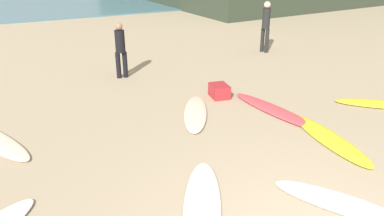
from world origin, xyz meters
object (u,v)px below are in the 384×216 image
(surfboard_4, at_px, (274,110))
(surfboard_9, at_px, (195,113))
(surfboard_0, at_px, (330,139))
(surfboard_3, at_px, (202,206))
(surfboard_10, at_px, (339,202))
(surfboard_8, at_px, (380,104))
(beachgoer_near, at_px, (120,48))
(beachgoer_mid, at_px, (266,24))
(beach_cooler, at_px, (219,91))

(surfboard_4, distance_m, surfboard_9, 1.85)
(surfboard_0, relative_size, surfboard_3, 0.96)
(surfboard_3, height_order, surfboard_10, surfboard_10)
(surfboard_0, relative_size, surfboard_10, 1.18)
(surfboard_8, xyz_separation_m, beachgoer_near, (-5.00, 4.95, 0.85))
(surfboard_10, relative_size, beachgoer_near, 1.23)
(surfboard_8, bearing_deg, beachgoer_near, 84.07)
(beachgoer_near, bearing_deg, surfboard_10, 104.63)
(surfboard_9, bearing_deg, surfboard_4, 6.78)
(surfboard_10, xyz_separation_m, beachgoer_mid, (4.48, 7.85, 1.00))
(surfboard_3, xyz_separation_m, surfboard_4, (3.18, 2.38, 0.01))
(surfboard_0, relative_size, surfboard_9, 1.10)
(surfboard_9, relative_size, beach_cooler, 3.87)
(surfboard_10, bearing_deg, surfboard_3, -55.04)
(surfboard_8, bearing_deg, surfboard_10, 160.00)
(surfboard_9, relative_size, surfboard_10, 1.07)
(surfboard_10, bearing_deg, beachgoer_mid, -150.73)
(beachgoer_near, bearing_deg, surfboard_8, 141.14)
(beachgoer_mid, bearing_deg, surfboard_0, -42.70)
(surfboard_3, distance_m, surfboard_10, 2.06)
(surfboard_0, relative_size, beachgoer_near, 1.45)
(beachgoer_mid, bearing_deg, surfboard_4, -50.97)
(surfboard_4, distance_m, surfboard_8, 2.71)
(surfboard_8, relative_size, beach_cooler, 3.86)
(surfboard_3, distance_m, surfboard_8, 5.95)
(surfboard_9, height_order, beach_cooler, beach_cooler)
(surfboard_10, bearing_deg, surfboard_8, -179.84)
(surfboard_0, relative_size, surfboard_4, 0.90)
(surfboard_0, xyz_separation_m, surfboard_4, (-0.09, 1.66, 0.00))
(surfboard_3, bearing_deg, beachgoer_near, 112.57)
(surfboard_3, distance_m, surfboard_4, 3.97)
(beachgoer_mid, relative_size, beach_cooler, 3.34)
(surfboard_4, bearing_deg, beach_cooler, -71.86)
(surfboard_4, distance_m, beach_cooler, 1.55)
(surfboard_4, xyz_separation_m, surfboard_10, (-1.30, -3.21, -0.01))
(surfboard_4, height_order, surfboard_8, surfboard_4)
(surfboard_3, height_order, beachgoer_near, beachgoer_near)
(beachgoer_near, height_order, beach_cooler, beachgoer_near)
(surfboard_3, height_order, beachgoer_mid, beachgoer_mid)
(surfboard_9, distance_m, beachgoer_near, 3.58)
(surfboard_9, height_order, beachgoer_mid, beachgoer_mid)
(surfboard_8, relative_size, beachgoer_near, 1.31)
(surfboard_4, height_order, beach_cooler, beach_cooler)
(beach_cooler, bearing_deg, surfboard_9, -145.75)
(surfboard_8, height_order, surfboard_10, surfboard_8)
(surfboard_8, height_order, beach_cooler, beach_cooler)
(beach_cooler, bearing_deg, beachgoer_mid, 40.13)
(beachgoer_near, bearing_deg, surfboard_0, 119.51)
(surfboard_9, height_order, beachgoer_near, beachgoer_near)
(surfboard_4, relative_size, surfboard_9, 1.22)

